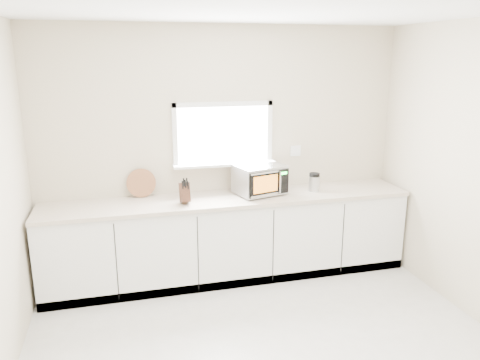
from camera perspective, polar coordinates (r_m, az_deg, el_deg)
name	(u,v)px	position (r m, az deg, el deg)	size (l,w,h in m)	color
back_wall	(223,151)	(5.15, -2.09, 3.59)	(4.00, 0.17, 2.70)	beige
cabinets	(230,239)	(5.14, -1.27, -7.19)	(3.92, 0.60, 0.88)	white
countertop	(230,199)	(4.98, -1.27, -2.33)	(3.92, 0.64, 0.04)	beige
microwave	(260,179)	(5.04, 2.44, 0.13)	(0.58, 0.51, 0.32)	black
knife_block	(185,192)	(4.77, -6.76, -1.46)	(0.10, 0.19, 0.27)	#4D291B
cutting_board	(141,183)	(5.05, -11.95, -0.36)	(0.31, 0.31, 0.02)	#96633A
coffee_grinder	(314,182)	(5.23, 9.03, -0.24)	(0.13, 0.13, 0.21)	#BBBDC3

